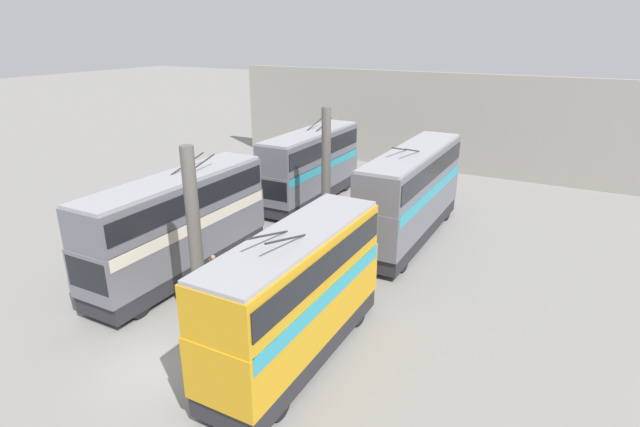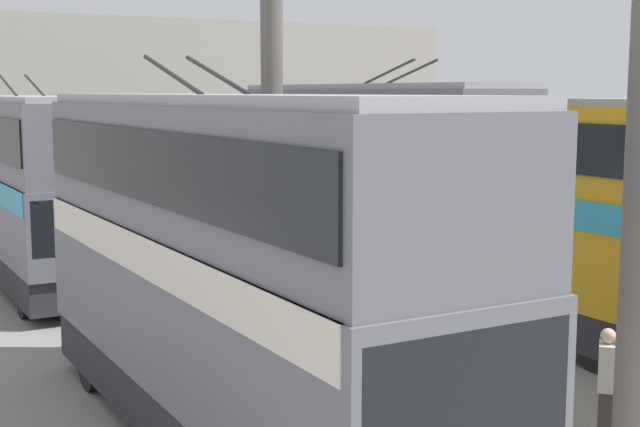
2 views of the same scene
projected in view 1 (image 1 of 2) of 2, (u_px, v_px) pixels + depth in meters
ground_plane at (157, 367)px, 17.97m from camera, size 240.00×240.00×0.00m
depot_back_wall at (425, 122)px, 42.55m from camera, size 0.50×36.00×8.19m
support_column_near at (196, 248)px, 18.80m from camera, size 0.91×0.91×7.63m
support_column_far at (326, 179)px, 27.58m from camera, size 0.91×0.91×7.63m
bus_left_near at (297, 290)px, 17.57m from camera, size 9.01×2.54×5.59m
bus_left_far at (412, 190)px, 27.95m from camera, size 11.29×2.54×5.92m
bus_right_mid at (179, 221)px, 23.77m from camera, size 10.49×2.54×5.68m
bus_right_far at (311, 162)px, 34.46m from camera, size 10.06×2.54×5.60m
person_by_left_row at (260, 322)px, 19.16m from camera, size 0.48×0.44×1.66m
person_by_right_row at (214, 271)px, 23.11m from camera, size 0.38×0.48×1.74m
person_aisle_foreground at (233, 304)px, 20.36m from camera, size 0.46×0.47×1.71m
person_aisle_midway at (243, 281)px, 22.25m from camera, size 0.47×0.46×1.72m
oil_drum at (217, 364)px, 17.47m from camera, size 0.58×0.58×0.87m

